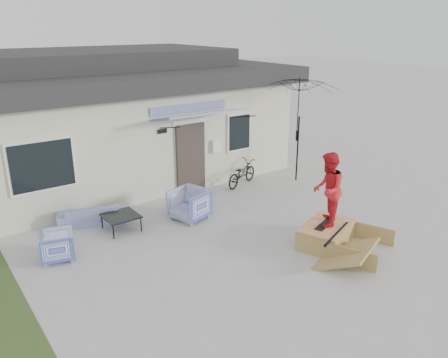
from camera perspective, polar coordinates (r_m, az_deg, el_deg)
ground at (r=9.99m, az=4.72°, el=-10.18°), size 90.00×90.00×0.00m
house at (r=15.92m, az=-14.18°, el=7.95°), size 10.80×8.49×4.10m
loveseat at (r=12.05m, az=-16.33°, el=-3.87°), size 1.75×1.00×0.66m
armchair_left at (r=10.49m, az=-20.24°, el=-7.70°), size 0.80×0.83×0.71m
armchair_right at (r=11.79m, az=-4.40°, el=-3.01°), size 1.01×1.05×0.89m
coffee_table at (r=11.52m, az=-12.79°, el=-5.36°), size 0.82×0.82×0.40m
bicycle at (r=14.19m, az=2.24°, el=1.06°), size 1.57×1.00×0.95m
patio_umbrella at (r=14.50m, az=9.38°, el=6.43°), size 2.55×2.41×2.20m
skate_ramp at (r=10.83m, az=12.72°, el=-6.80°), size 1.94×2.21×0.46m
skateboard at (r=10.74m, az=12.59°, el=-5.52°), size 0.82×0.45×0.05m
skater at (r=10.41m, az=12.93°, el=-1.14°), size 1.05×1.02×1.70m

